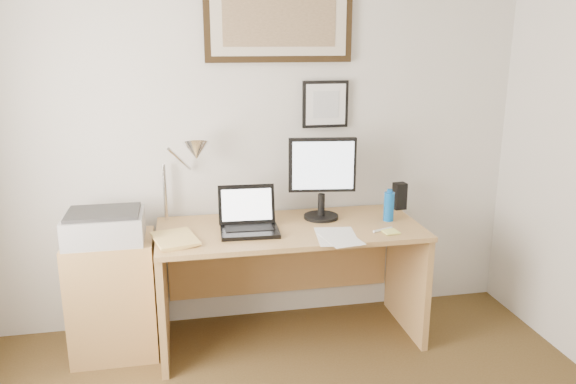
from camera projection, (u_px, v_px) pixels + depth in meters
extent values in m
cube|color=silver|center=(256.00, 137.00, 3.61)|extent=(3.50, 0.02, 2.50)
cube|color=#AC7F48|center=(114.00, 296.00, 3.36)|extent=(0.50, 0.40, 0.73)
cylinder|color=#0D59B1|center=(389.00, 207.00, 3.51)|extent=(0.06, 0.06, 0.18)
cylinder|color=#0D59B1|center=(390.00, 191.00, 3.49)|extent=(0.03, 0.03, 0.02)
cube|color=black|center=(400.00, 196.00, 3.76)|extent=(0.09, 0.08, 0.18)
cube|color=white|center=(337.00, 236.00, 3.25)|extent=(0.27, 0.35, 0.00)
cube|color=white|center=(341.00, 239.00, 3.20)|extent=(0.22, 0.29, 0.00)
cube|color=#FAFF78|center=(391.00, 232.00, 3.31)|extent=(0.10, 0.10, 0.01)
cylinder|color=white|center=(383.00, 230.00, 3.34)|extent=(0.14, 0.06, 0.02)
imported|color=#E4C06B|center=(155.00, 242.00, 3.13)|extent=(0.29, 0.35, 0.02)
cube|color=#AC7F48|center=(290.00, 229.00, 3.42)|extent=(1.60, 0.70, 0.03)
cube|color=#AC7F48|center=(163.00, 296.00, 3.37)|extent=(0.04, 0.65, 0.72)
cube|color=#AC7F48|center=(407.00, 276.00, 3.66)|extent=(0.04, 0.65, 0.72)
cube|color=#AC7F48|center=(280.00, 253.00, 3.81)|extent=(1.50, 0.03, 0.55)
cube|color=black|center=(250.00, 232.00, 3.30)|extent=(0.35, 0.26, 0.02)
cube|color=black|center=(249.00, 228.00, 3.32)|extent=(0.29, 0.14, 0.00)
cube|color=black|center=(247.00, 204.00, 3.39)|extent=(0.34, 0.09, 0.23)
cube|color=white|center=(247.00, 205.00, 3.38)|extent=(0.30, 0.07, 0.18)
cylinder|color=black|center=(321.00, 217.00, 3.58)|extent=(0.22, 0.22, 0.02)
cylinder|color=black|center=(321.00, 205.00, 3.56)|extent=(0.04, 0.04, 0.14)
cube|color=black|center=(322.00, 165.00, 3.48)|extent=(0.42, 0.09, 0.34)
cube|color=silver|center=(323.00, 166.00, 3.46)|extent=(0.38, 0.05, 0.30)
cube|color=#A9A9AC|center=(105.00, 228.00, 3.22)|extent=(0.44, 0.34, 0.16)
cube|color=#2D2D2D|center=(103.00, 213.00, 3.19)|extent=(0.40, 0.30, 0.02)
cylinder|color=silver|center=(165.00, 192.00, 3.50)|extent=(0.02, 0.02, 0.36)
cylinder|color=silver|center=(180.00, 159.00, 3.41)|extent=(0.15, 0.23, 0.19)
cone|color=silver|center=(196.00, 151.00, 3.35)|extent=(0.16, 0.18, 0.15)
cube|color=black|center=(279.00, 23.00, 3.43)|extent=(0.92, 0.03, 0.47)
cube|color=beige|center=(280.00, 23.00, 3.41)|extent=(0.84, 0.01, 0.39)
cube|color=brown|center=(280.00, 23.00, 3.40)|extent=(0.70, 0.00, 0.28)
cube|color=black|center=(325.00, 104.00, 3.61)|extent=(0.30, 0.02, 0.30)
cube|color=white|center=(326.00, 104.00, 3.60)|extent=(0.26, 0.00, 0.26)
cube|color=silver|center=(326.00, 105.00, 3.60)|extent=(0.17, 0.00, 0.17)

